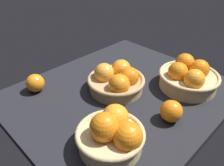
# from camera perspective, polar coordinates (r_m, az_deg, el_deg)

# --- Properties ---
(market_tray) EXTENTS (0.84, 0.72, 0.03)m
(market_tray) POSITION_cam_1_polar(r_m,az_deg,el_deg) (0.92, 2.28, -3.11)
(market_tray) COLOR black
(market_tray) RESTS_ON ground
(basket_near_right) EXTENTS (0.24, 0.24, 0.12)m
(basket_near_right) POSITION_cam_1_polar(r_m,az_deg,el_deg) (0.96, 18.86, 1.55)
(basket_near_right) COLOR tan
(basket_near_right) RESTS_ON market_tray
(basket_center) EXTENTS (0.23, 0.23, 0.11)m
(basket_center) POSITION_cam_1_polar(r_m,az_deg,el_deg) (0.90, 1.22, 0.72)
(basket_center) COLOR tan
(basket_center) RESTS_ON market_tray
(basket_near_left) EXTENTS (0.20, 0.20, 0.13)m
(basket_near_left) POSITION_cam_1_polar(r_m,az_deg,el_deg) (0.66, 0.11, -12.78)
(basket_near_left) COLOR tan
(basket_near_left) RESTS_ON market_tray
(loose_orange_front_gap) EXTENTS (0.07, 0.07, 0.07)m
(loose_orange_front_gap) POSITION_cam_1_polar(r_m,az_deg,el_deg) (0.95, -18.94, -0.00)
(loose_orange_front_gap) COLOR orange
(loose_orange_front_gap) RESTS_ON market_tray
(loose_orange_back_gap) EXTENTS (0.08, 0.08, 0.08)m
(loose_orange_back_gap) POSITION_cam_1_polar(r_m,az_deg,el_deg) (0.78, 14.98, -6.80)
(loose_orange_back_gap) COLOR orange
(loose_orange_back_gap) RESTS_ON market_tray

